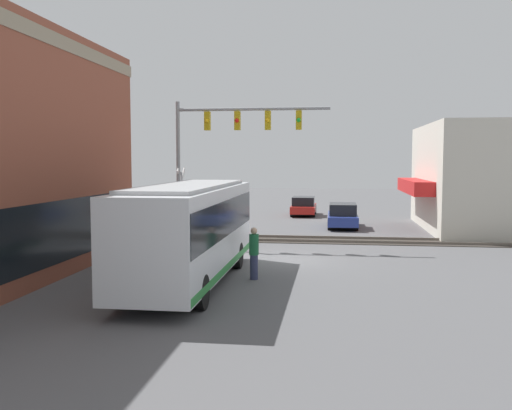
{
  "coord_description": "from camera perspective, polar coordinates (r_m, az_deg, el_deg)",
  "views": [
    {
      "loc": [
        -23.71,
        -1.99,
        4.22
      ],
      "look_at": [
        4.88,
        1.88,
        1.92
      ],
      "focal_mm": 40.0,
      "sensor_mm": 36.0,
      "label": 1
    }
  ],
  "objects": [
    {
      "name": "city_bus",
      "position": [
        19.47,
        -6.59,
        -2.42
      ],
      "size": [
        10.23,
        2.59,
        3.39
      ],
      "color": "silver",
      "rests_on": "ground"
    },
    {
      "name": "ground_plane",
      "position": [
        24.16,
        2.89,
        -5.51
      ],
      "size": [
        120.0,
        120.0,
        0.0
      ],
      "primitive_type": "plane",
      "color": "#565659"
    },
    {
      "name": "crossing_signal",
      "position": [
        28.78,
        -7.48,
        0.68
      ],
      "size": [
        1.41,
        1.18,
        3.81
      ],
      "color": "gray",
      "rests_on": "ground"
    },
    {
      "name": "pedestrian_near_bus",
      "position": [
        20.12,
        -0.21,
        -4.8
      ],
      "size": [
        0.34,
        0.34,
        1.84
      ],
      "color": "#2D3351",
      "rests_on": "ground"
    },
    {
      "name": "parked_car_red",
      "position": [
        43.21,
        4.79,
        -0.18
      ],
      "size": [
        4.28,
        1.82,
        1.43
      ],
      "color": "#B21E19",
      "rests_on": "ground"
    },
    {
      "name": "parked_car_blue",
      "position": [
        35.75,
        8.66,
        -1.14
      ],
      "size": [
        4.59,
        1.82,
        1.52
      ],
      "color": "navy",
      "rests_on": "ground"
    },
    {
      "name": "traffic_signal_gantry",
      "position": [
        27.77,
        -3.04,
        6.8
      ],
      "size": [
        0.42,
        7.49,
        7.04
      ],
      "color": "gray",
      "rests_on": "ground"
    },
    {
      "name": "rail_track_near",
      "position": [
        30.07,
        3.85,
        -3.47
      ],
      "size": [
        2.6,
        60.0,
        0.15
      ],
      "color": "#332D28",
      "rests_on": "ground"
    },
    {
      "name": "pedestrian_at_crossing",
      "position": [
        29.68,
        -6.71,
        -1.79
      ],
      "size": [
        0.34,
        0.34,
        1.85
      ],
      "color": "#473828",
      "rests_on": "ground"
    },
    {
      "name": "shop_building",
      "position": [
        36.84,
        21.86,
        2.57
      ],
      "size": [
        11.56,
        8.23,
        6.32
      ],
      "color": "beige",
      "rests_on": "ground"
    }
  ]
}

